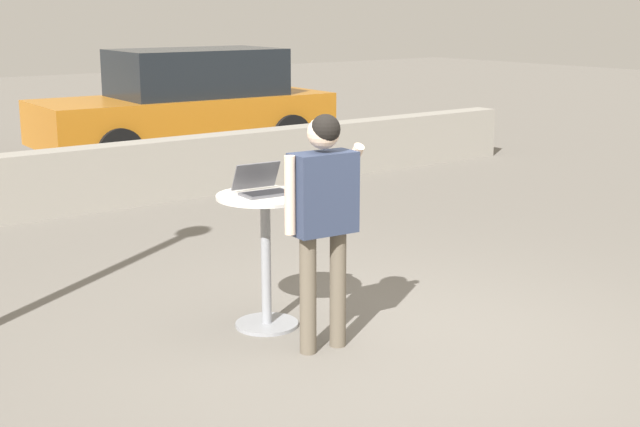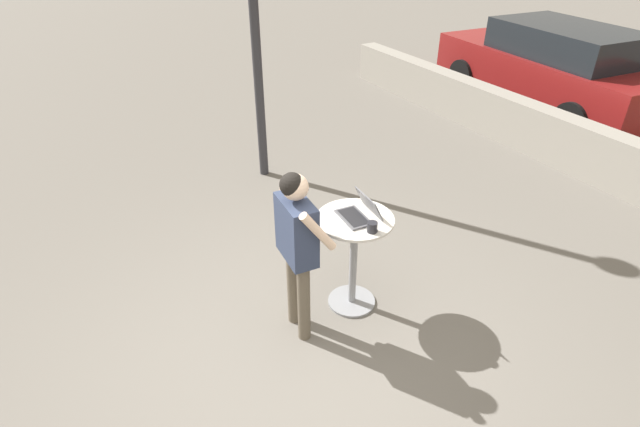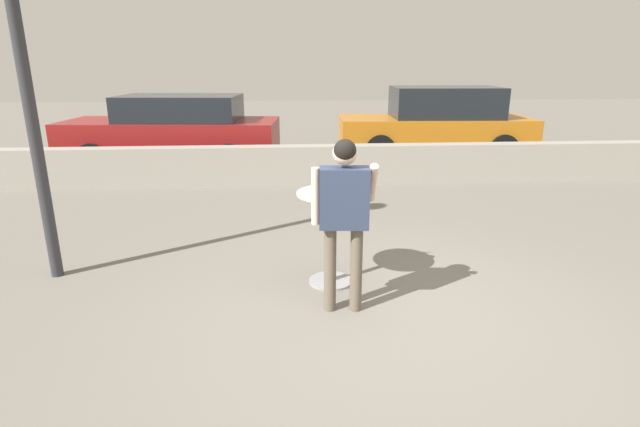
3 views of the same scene
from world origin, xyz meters
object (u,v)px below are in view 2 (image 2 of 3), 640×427
at_px(coffee_mug, 372,227).
at_px(parked_car_near_street, 552,66).
at_px(laptop, 359,212).
at_px(cafe_table, 354,249).
at_px(standing_person, 297,237).

xyz_separation_m(coffee_mug, parked_car_near_street, (-3.00, 6.03, -0.23)).
xyz_separation_m(laptop, coffee_mug, (0.24, -0.03, -0.00)).
bearing_deg(laptop, parked_car_near_street, 114.67).
bearing_deg(laptop, cafe_table, -96.27).
distance_m(coffee_mug, standing_person, 0.63).
distance_m(coffee_mug, parked_car_near_street, 6.73).
height_order(cafe_table, parked_car_near_street, parked_car_near_street).
bearing_deg(coffee_mug, standing_person, -107.98).
relative_size(coffee_mug, standing_person, 0.08).
relative_size(standing_person, parked_car_near_street, 0.35).
height_order(cafe_table, coffee_mug, coffee_mug).
xyz_separation_m(laptop, standing_person, (0.05, -0.63, -0.02)).
relative_size(laptop, coffee_mug, 3.06).
xyz_separation_m(cafe_table, laptop, (0.00, 0.04, 0.39)).
bearing_deg(cafe_table, laptop, 83.73).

